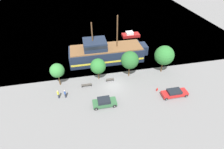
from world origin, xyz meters
The scene contains 15 objects.
ground_plane centered at (0.00, 0.00, 0.00)m, with size 160.00×160.00×0.00m, color slate.
water_surface centered at (0.00, 44.00, 0.00)m, with size 80.00×80.00×0.00m, color teal.
pirate_ship centered at (0.11, 9.40, 2.04)m, with size 18.20×5.53×10.56m.
moored_boat_dockside centered at (9.46, 20.52, 0.55)m, with size 5.11×2.45×1.46m.
parked_car_curb_front centered at (10.36, -4.98, 0.65)m, with size 4.76×1.78×1.30m.
parked_car_curb_mid centered at (-2.58, -4.77, 0.74)m, with size 4.10×1.83×1.50m.
fire_hydrant centered at (7.80, -3.20, 0.41)m, with size 0.42×0.25×0.76m.
bench_promenade_east centered at (-0.40, 1.43, 0.43)m, with size 1.60×0.45×0.85m.
bench_promenade_west centered at (-5.20, 0.67, 0.45)m, with size 1.99×0.45×0.85m.
pedestrian_walking_near centered at (-9.21, -1.46, 0.88)m, with size 0.32×0.32×1.73m.
pedestrian_walking_far centered at (-10.40, -1.35, 0.91)m, with size 0.32×0.32×1.79m.
tree_row_east centered at (-10.28, 2.39, 3.45)m, with size 2.71×2.71×4.83m.
tree_row_mideast centered at (-2.53, 2.66, 3.17)m, with size 3.08×3.08×4.71m.
tree_row_midwest centered at (3.82, 2.41, 3.92)m, with size 3.58×3.58×5.72m.
tree_row_west centered at (11.13, 2.45, 4.10)m, with size 4.00×4.00×6.10m.
Camera 1 is at (-5.43, -25.33, 22.91)m, focal length 28.00 mm.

